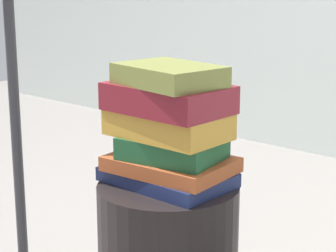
{
  "coord_description": "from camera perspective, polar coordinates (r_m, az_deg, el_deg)",
  "views": [
    {
      "loc": [
        0.93,
        -1.05,
        0.96
      ],
      "look_at": [
        0.0,
        0.0,
        0.62
      ],
      "focal_mm": 66.52,
      "sensor_mm": 36.0,
      "label": 1
    }
  ],
  "objects": [
    {
      "name": "book_navy",
      "position": [
        1.49,
        -0.07,
        -4.7
      ],
      "size": [
        0.3,
        0.2,
        0.03
      ],
      "primitive_type": "cube",
      "rotation": [
        0.0,
        0.0,
        -0.01
      ],
      "color": "#19234C",
      "rests_on": "side_table"
    },
    {
      "name": "book_rust",
      "position": [
        1.48,
        0.19,
        -3.49
      ],
      "size": [
        0.29,
        0.22,
        0.03
      ],
      "primitive_type": "cube",
      "rotation": [
        0.0,
        0.0,
        0.08
      ],
      "color": "#994723",
      "rests_on": "book_navy"
    },
    {
      "name": "book_forest",
      "position": [
        1.46,
        0.41,
        -1.99
      ],
      "size": [
        0.25,
        0.2,
        0.05
      ],
      "primitive_type": "cube",
      "rotation": [
        0.0,
        0.0,
        0.17
      ],
      "color": "#1E512D",
      "rests_on": "book_rust"
    },
    {
      "name": "book_ochre",
      "position": [
        1.45,
        -0.02,
        0.2
      ],
      "size": [
        0.27,
        0.17,
        0.06
      ],
      "primitive_type": "cube",
      "rotation": [
        0.0,
        0.0,
        0.01
      ],
      "color": "#B7842D",
      "rests_on": "book_forest"
    },
    {
      "name": "book_maroon",
      "position": [
        1.43,
        0.04,
        2.57
      ],
      "size": [
        0.28,
        0.19,
        0.06
      ],
      "primitive_type": "cube",
      "rotation": [
        0.0,
        0.0,
        -0.01
      ],
      "color": "maroon",
      "rests_on": "book_ochre"
    },
    {
      "name": "book_olive",
      "position": [
        1.4,
        0.1,
        4.69
      ],
      "size": [
        0.25,
        0.2,
        0.05
      ],
      "primitive_type": "cube",
      "rotation": [
        0.0,
        0.0,
        -0.15
      ],
      "color": "olive",
      "rests_on": "book_maroon"
    }
  ]
}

